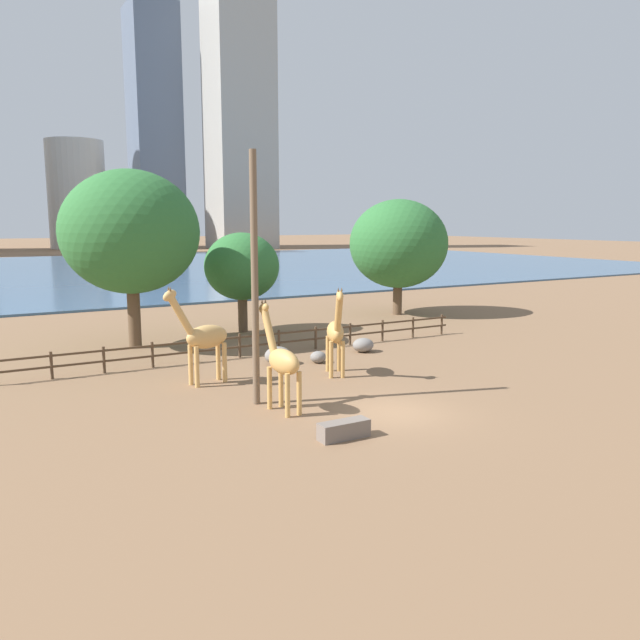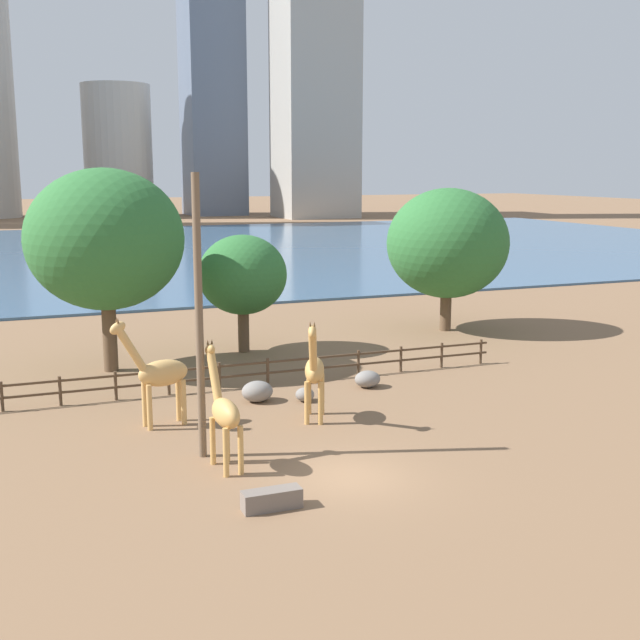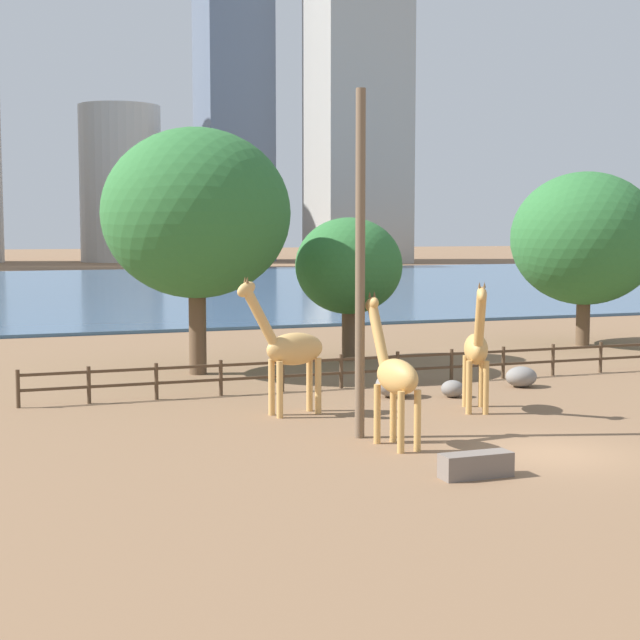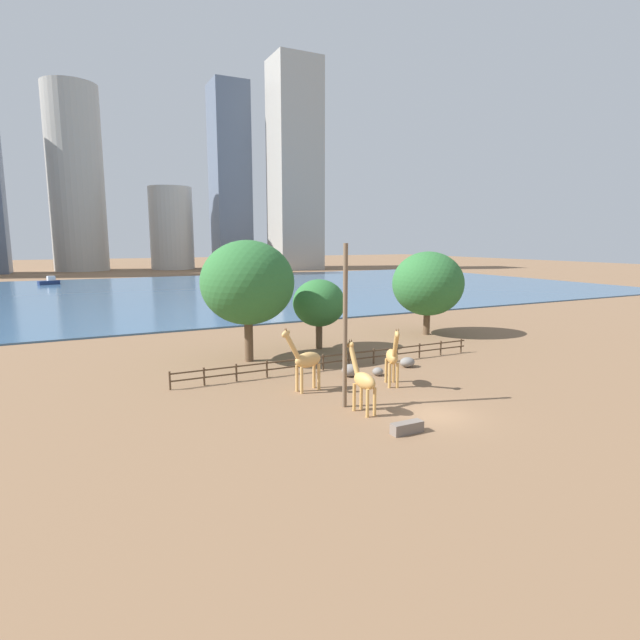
# 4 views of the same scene
# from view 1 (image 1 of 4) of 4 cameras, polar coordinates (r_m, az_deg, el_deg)

# --- Properties ---
(ground_plane) EXTENTS (400.00, 400.00, 0.00)m
(ground_plane) POSITION_cam_1_polar(r_m,az_deg,el_deg) (99.81, -21.77, 4.21)
(ground_plane) COLOR brown
(harbor_water) EXTENTS (180.00, 86.00, 0.20)m
(harbor_water) POSITION_cam_1_polar(r_m,az_deg,el_deg) (96.84, -21.51, 4.16)
(harbor_water) COLOR #3D6084
(harbor_water) RESTS_ON ground
(giraffe_tall) EXTENTS (1.69, 2.92, 4.36)m
(giraffe_tall) POSITION_cam_1_polar(r_m,az_deg,el_deg) (29.32, 1.44, -1.15)
(giraffe_tall) COLOR tan
(giraffe_tall) RESTS_ON ground
(giraffe_companion) EXTENTS (3.18, 1.15, 4.53)m
(giraffe_companion) POSITION_cam_1_polar(r_m,az_deg,el_deg) (28.18, -10.62, -1.54)
(giraffe_companion) COLOR tan
(giraffe_companion) RESTS_ON ground
(giraffe_young) EXTENTS (0.92, 2.77, 4.23)m
(giraffe_young) POSITION_cam_1_polar(r_m,az_deg,el_deg) (23.84, -3.52, -3.73)
(giraffe_young) COLOR tan
(giraffe_young) RESTS_ON ground
(utility_pole) EXTENTS (0.28, 0.28, 9.93)m
(utility_pole) POSITION_cam_1_polar(r_m,az_deg,el_deg) (24.42, -5.99, 3.63)
(utility_pole) COLOR brown
(utility_pole) RESTS_ON ground
(boulder_near_fence) EXTENTS (1.38, 1.22, 0.92)m
(boulder_near_fence) POSITION_cam_1_polar(r_m,az_deg,el_deg) (31.95, -3.87, -3.26)
(boulder_near_fence) COLOR gray
(boulder_near_fence) RESTS_ON ground
(boulder_by_pole) EXTENTS (0.83, 0.82, 0.61)m
(boulder_by_pole) POSITION_cam_1_polar(r_m,az_deg,el_deg) (32.24, -0.17, -3.40)
(boulder_by_pole) COLOR gray
(boulder_by_pole) RESTS_ON ground
(boulder_small) EXTENTS (1.22, 1.05, 0.79)m
(boulder_small) POSITION_cam_1_polar(r_m,az_deg,el_deg) (34.97, 3.97, -2.30)
(boulder_small) COLOR gray
(boulder_small) RESTS_ON ground
(feeding_trough) EXTENTS (1.80, 0.60, 0.60)m
(feeding_trough) POSITION_cam_1_polar(r_m,az_deg,el_deg) (21.30, 2.20, -10.00)
(feeding_trough) COLOR #72665B
(feeding_trough) RESTS_ON ground
(enclosure_fence) EXTENTS (26.12, 0.14, 1.30)m
(enclosure_fence) POSITION_cam_1_polar(r_m,az_deg,el_deg) (34.15, -5.42, -1.96)
(enclosure_fence) COLOR #4C3826
(enclosure_fence) RESTS_ON ground
(tree_left_large) EXTENTS (7.58, 7.58, 8.93)m
(tree_left_large) POSITION_cam_1_polar(r_m,az_deg,el_deg) (48.90, 7.19, 6.91)
(tree_left_large) COLOR brown
(tree_left_large) RESTS_ON ground
(tree_center_broad) EXTENTS (7.74, 7.74, 10.13)m
(tree_center_broad) POSITION_cam_1_polar(r_m,az_deg,el_deg) (37.02, -16.96, 7.68)
(tree_center_broad) COLOR brown
(tree_center_broad) RESTS_ON ground
(tree_right_tall) EXTENTS (4.89, 4.89, 6.53)m
(tree_right_tall) POSITION_cam_1_polar(r_m,az_deg,el_deg) (41.13, -7.16, 4.85)
(tree_right_tall) COLOR brown
(tree_right_tall) RESTS_ON ground
(skyline_block_central) EXTENTS (12.26, 13.94, 64.49)m
(skyline_block_central) POSITION_cam_1_polar(r_m,az_deg,el_deg) (184.79, -14.88, 16.49)
(skyline_block_central) COLOR slate
(skyline_block_central) RESTS_ON ground
(skyline_block_left) EXTENTS (15.61, 14.42, 69.60)m
(skyline_block_left) POSITION_cam_1_polar(r_m,az_deg,el_deg) (173.70, -7.37, 18.07)
(skyline_block_left) COLOR #ADA89E
(skyline_block_left) RESTS_ON ground
(skyline_block_right) EXTENTS (14.80, 14.80, 28.29)m
(skyline_block_right) POSITION_cam_1_polar(r_m,az_deg,el_deg) (180.84, -21.33, 10.59)
(skyline_block_right) COLOR #B7B2A8
(skyline_block_right) RESTS_ON ground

